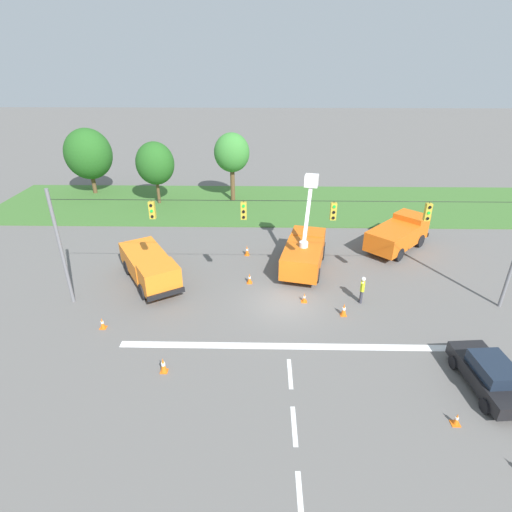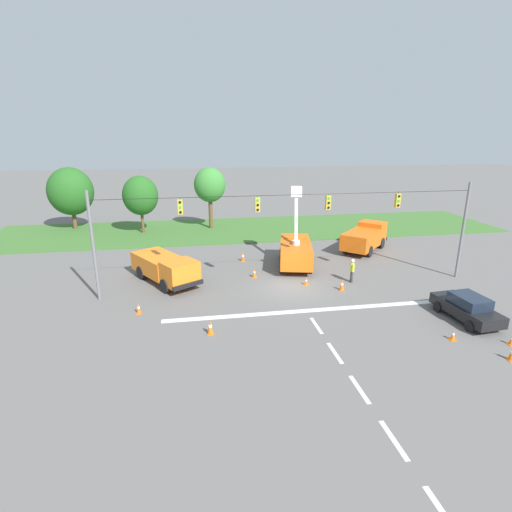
{
  "view_description": "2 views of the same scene",
  "coord_description": "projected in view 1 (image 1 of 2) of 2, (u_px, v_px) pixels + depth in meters",
  "views": [
    {
      "loc": [
        -1.35,
        -20.46,
        13.62
      ],
      "look_at": [
        -1.81,
        3.8,
        1.33
      ],
      "focal_mm": 28.0,
      "sensor_mm": 36.0,
      "label": 1
    },
    {
      "loc": [
        -6.84,
        -25.73,
        10.6
      ],
      "look_at": [
        -2.19,
        1.87,
        1.88
      ],
      "focal_mm": 28.0,
      "sensor_mm": 36.0,
      "label": 2
    }
  ],
  "objects": [
    {
      "name": "ground_plane",
      "position": [
        284.0,
        304.0,
        24.38
      ],
      "size": [
        200.0,
        200.0,
        0.0
      ],
      "primitive_type": "plane",
      "color": "#605E5B"
    },
    {
      "name": "grass_verge",
      "position": [
        277.0,
        204.0,
        40.41
      ],
      "size": [
        56.0,
        12.0,
        0.1
      ],
      "primitive_type": "cube",
      "color": "#3D6B2D",
      "rests_on": "ground"
    },
    {
      "name": "lane_markings",
      "position": [
        289.0,
        366.0,
        19.51
      ],
      "size": [
        17.6,
        15.25,
        0.01
      ],
      "color": "silver",
      "rests_on": "ground"
    },
    {
      "name": "signal_gantry",
      "position": [
        287.0,
        235.0,
        22.31
      ],
      "size": [
        26.2,
        0.33,
        7.2
      ],
      "color": "slate",
      "rests_on": "ground"
    },
    {
      "name": "tree_far_west",
      "position": [
        88.0,
        154.0,
        41.7
      ],
      "size": [
        4.9,
        4.34,
        6.95
      ],
      "color": "brown",
      "rests_on": "ground"
    },
    {
      "name": "tree_west",
      "position": [
        155.0,
        164.0,
        38.82
      ],
      "size": [
        3.72,
        3.35,
        6.22
      ],
      "color": "brown",
      "rests_on": "ground"
    },
    {
      "name": "tree_centre",
      "position": [
        232.0,
        153.0,
        39.23
      ],
      "size": [
        3.5,
        2.99,
        6.91
      ],
      "color": "brown",
      "rests_on": "ground"
    },
    {
      "name": "utility_truck_bucket_lift",
      "position": [
        304.0,
        251.0,
        27.83
      ],
      "size": [
        3.76,
        6.45,
        6.3
      ],
      "color": "orange",
      "rests_on": "ground"
    },
    {
      "name": "utility_truck_support_near",
      "position": [
        150.0,
        266.0,
        26.26
      ],
      "size": [
        5.36,
        6.68,
        2.08
      ],
      "color": "orange",
      "rests_on": "ground"
    },
    {
      "name": "utility_truck_support_far",
      "position": [
        398.0,
        234.0,
        30.73
      ],
      "size": [
        5.9,
        5.98,
        2.38
      ],
      "color": "orange",
      "rests_on": "ground"
    },
    {
      "name": "sedan_black",
      "position": [
        490.0,
        375.0,
        17.88
      ],
      "size": [
        2.18,
        4.43,
        1.56
      ],
      "color": "black",
      "rests_on": "ground"
    },
    {
      "name": "road_worker",
      "position": [
        362.0,
        288.0,
        24.1
      ],
      "size": [
        0.33,
        0.63,
        1.77
      ],
      "color": "#383842",
      "rests_on": "ground"
    },
    {
      "name": "traffic_cone_foreground_left",
      "position": [
        304.0,
        298.0,
        24.45
      ],
      "size": [
        0.36,
        0.36,
        0.6
      ],
      "color": "orange",
      "rests_on": "ground"
    },
    {
      "name": "traffic_cone_foreground_right",
      "position": [
        249.0,
        278.0,
        26.45
      ],
      "size": [
        0.36,
        0.36,
        0.72
      ],
      "color": "orange",
      "rests_on": "ground"
    },
    {
      "name": "traffic_cone_mid_left",
      "position": [
        457.0,
        419.0,
        16.33
      ],
      "size": [
        0.36,
        0.36,
        0.59
      ],
      "color": "orange",
      "rests_on": "ground"
    },
    {
      "name": "traffic_cone_mid_right",
      "position": [
        102.0,
        323.0,
        22.08
      ],
      "size": [
        0.36,
        0.36,
        0.67
      ],
      "color": "orange",
      "rests_on": "ground"
    },
    {
      "name": "traffic_cone_lane_edge_a",
      "position": [
        344.0,
        309.0,
        23.13
      ],
      "size": [
        0.36,
        0.36,
        0.81
      ],
      "color": "orange",
      "rests_on": "ground"
    },
    {
      "name": "traffic_cone_far_left",
      "position": [
        163.0,
        365.0,
        18.98
      ],
      "size": [
        0.36,
        0.36,
        0.82
      ],
      "color": "orange",
      "rests_on": "ground"
    },
    {
      "name": "traffic_cone_far_right",
      "position": [
        247.0,
        250.0,
        30.1
      ],
      "size": [
        0.36,
        0.36,
        0.81
      ],
      "color": "orange",
      "rests_on": "ground"
    }
  ]
}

